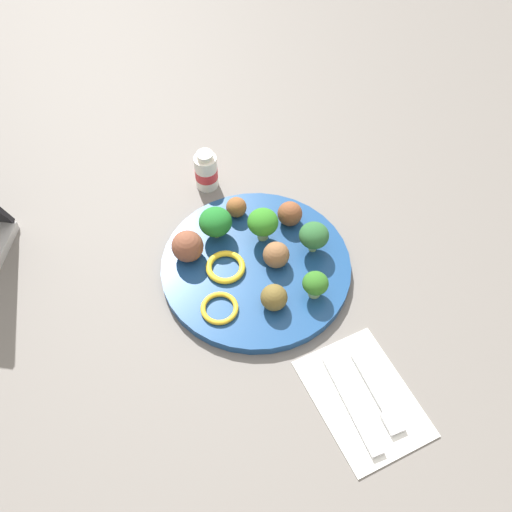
{
  "coord_description": "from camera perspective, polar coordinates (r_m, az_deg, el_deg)",
  "views": [
    {
      "loc": [
        0.43,
        -0.26,
        0.73
      ],
      "look_at": [
        0.0,
        0.0,
        0.04
      ],
      "focal_mm": 41.82,
      "sensor_mm": 36.0,
      "label": 1
    }
  ],
  "objects": [
    {
      "name": "broccoli_floret_front_right",
      "position": [
        0.89,
        -3.9,
        3.26
      ],
      "size": [
        0.05,
        0.05,
        0.05
      ],
      "color": "#A2CB6E",
      "rests_on": "plate"
    },
    {
      "name": "plate",
      "position": [
        0.88,
        0.0,
        -1.07
      ],
      "size": [
        0.28,
        0.28,
        0.02
      ],
      "primitive_type": "cylinder",
      "color": "navy",
      "rests_on": "ground_plane"
    },
    {
      "name": "meatball_center",
      "position": [
        0.86,
        1.94,
        0.11
      ],
      "size": [
        0.04,
        0.04,
        0.04
      ],
      "primitive_type": "sphere",
      "color": "brown",
      "rests_on": "plate"
    },
    {
      "name": "meatball_back_right",
      "position": [
        0.91,
        3.26,
        4.06
      ],
      "size": [
        0.04,
        0.04,
        0.04
      ],
      "primitive_type": "sphere",
      "color": "brown",
      "rests_on": "plate"
    },
    {
      "name": "meatball_near_rim",
      "position": [
        0.82,
        1.73,
        -3.99
      ],
      "size": [
        0.04,
        0.04,
        0.04
      ],
      "primitive_type": "sphere",
      "color": "brown",
      "rests_on": "plate"
    },
    {
      "name": "ground_plane",
      "position": [
        0.89,
        0.0,
        -1.36
      ],
      "size": [
        4.0,
        4.0,
        0.0
      ],
      "primitive_type": "plane",
      "color": "slate"
    },
    {
      "name": "yogurt_bottle",
      "position": [
        0.98,
        -4.79,
        8.09
      ],
      "size": [
        0.04,
        0.04,
        0.07
      ],
      "color": "white",
      "rests_on": "ground_plane"
    },
    {
      "name": "pepper_ring_far_rim",
      "position": [
        0.87,
        -2.93,
        -1.06
      ],
      "size": [
        0.08,
        0.08,
        0.01
      ],
      "primitive_type": "torus",
      "rotation": [
        0.0,
        0.0,
        2.38
      ],
      "color": "yellow",
      "rests_on": "plate"
    },
    {
      "name": "fork",
      "position": [
        0.8,
        11.64,
        -12.96
      ],
      "size": [
        0.12,
        0.03,
        0.01
      ],
      "color": "silver",
      "rests_on": "napkin"
    },
    {
      "name": "broccoli_floret_center",
      "position": [
        0.88,
        0.66,
        3.2
      ],
      "size": [
        0.05,
        0.05,
        0.05
      ],
      "color": "#9CBC79",
      "rests_on": "plate"
    },
    {
      "name": "broccoli_floret_front_left",
      "position": [
        0.87,
        5.56,
        1.94
      ],
      "size": [
        0.04,
        0.04,
        0.05
      ],
      "color": "#8DB976",
      "rests_on": "plate"
    },
    {
      "name": "meatball_mid_right",
      "position": [
        0.87,
        -6.57,
        0.93
      ],
      "size": [
        0.05,
        0.05,
        0.05
      ],
      "primitive_type": "sphere",
      "color": "brown",
      "rests_on": "plate"
    },
    {
      "name": "napkin",
      "position": [
        0.8,
        10.22,
        -13.2
      ],
      "size": [
        0.18,
        0.13,
        0.01
      ],
      "primitive_type": "cube",
      "rotation": [
        0.0,
        0.0,
        -0.08
      ],
      "color": "white",
      "rests_on": "ground_plane"
    },
    {
      "name": "pepper_ring_back_right",
      "position": [
        0.83,
        -3.51,
        -5.0
      ],
      "size": [
        0.07,
        0.07,
        0.01
      ],
      "primitive_type": "torus",
      "rotation": [
        0.0,
        0.0,
        0.51
      ],
      "color": "yellow",
      "rests_on": "plate"
    },
    {
      "name": "broccoli_floret_back_left",
      "position": [
        0.83,
        5.7,
        -2.68
      ],
      "size": [
        0.04,
        0.04,
        0.04
      ],
      "color": "#97BB78",
      "rests_on": "plate"
    },
    {
      "name": "meatball_front_right",
      "position": [
        0.92,
        -1.89,
        4.69
      ],
      "size": [
        0.03,
        0.03,
        0.03
      ],
      "primitive_type": "sphere",
      "color": "brown",
      "rests_on": "plate"
    },
    {
      "name": "knife",
      "position": [
        0.79,
        9.39,
        -14.07
      ],
      "size": [
        0.15,
        0.04,
        0.01
      ],
      "color": "silver",
      "rests_on": "napkin"
    }
  ]
}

